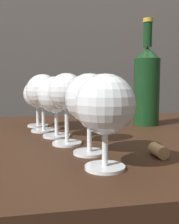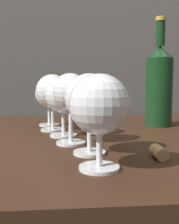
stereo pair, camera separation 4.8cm
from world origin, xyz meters
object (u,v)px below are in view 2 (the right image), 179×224
(wine_glass_white, at_px, (90,99))
(wine_glass_rose, at_px, (71,94))
(wine_glass_pinot, at_px, (63,96))
(cork, at_px, (159,152))
(wine_bottle, at_px, (159,84))
(wine_glass_cabernet, at_px, (99,106))
(wine_glass_merlot, at_px, (49,95))
(wine_glass_amber, at_px, (52,92))

(wine_glass_white, distance_m, wine_glass_rose, 0.09)
(wine_glass_rose, height_order, wine_glass_pinot, wine_glass_rose)
(wine_glass_rose, relative_size, wine_glass_pinot, 1.03)
(wine_glass_rose, bearing_deg, cork, -39.84)
(wine_glass_white, relative_size, wine_bottle, 0.46)
(wine_glass_white, bearing_deg, wine_glass_pinot, 106.48)
(wine_glass_cabernet, xyz_separation_m, wine_bottle, (0.23, 0.39, 0.03))
(wine_bottle, distance_m, cork, 0.38)
(wine_glass_merlot, bearing_deg, cork, -60.70)
(cork, bearing_deg, wine_glass_merlot, 119.30)
(wine_glass_merlot, xyz_separation_m, wine_bottle, (0.33, -0.03, 0.03))
(wine_bottle, bearing_deg, wine_glass_white, -127.72)
(wine_glass_merlot, distance_m, wine_bottle, 0.33)
(cork, bearing_deg, wine_glass_white, 160.58)
(wine_glass_amber, height_order, wine_glass_merlot, wine_glass_amber)
(wine_glass_cabernet, height_order, wine_glass_pinot, wine_glass_pinot)
(wine_glass_pinot, bearing_deg, wine_bottle, 25.65)
(wine_glass_white, xyz_separation_m, wine_bottle, (0.23, 0.30, 0.02))
(wine_glass_pinot, xyz_separation_m, cork, (0.17, -0.21, -0.09))
(wine_glass_pinot, bearing_deg, wine_glass_amber, 109.96)
(wine_glass_cabernet, bearing_deg, wine_bottle, 59.85)
(wine_glass_amber, relative_size, wine_bottle, 0.48)
(wine_glass_cabernet, distance_m, wine_bottle, 0.45)
(wine_glass_cabernet, bearing_deg, wine_glass_pinot, 102.46)
(wine_glass_merlot, height_order, cork, wine_glass_merlot)
(wine_glass_cabernet, height_order, wine_glass_rose, wine_glass_rose)
(wine_glass_rose, distance_m, wine_glass_amber, 0.17)
(wine_glass_amber, bearing_deg, wine_glass_merlot, 100.20)
(wine_glass_rose, bearing_deg, wine_glass_white, -68.51)
(wine_bottle, bearing_deg, wine_glass_cabernet, -120.15)
(wine_glass_cabernet, xyz_separation_m, wine_glass_pinot, (-0.06, 0.26, 0.00))
(wine_glass_cabernet, height_order, wine_bottle, wine_bottle)
(wine_glass_cabernet, relative_size, cork, 3.42)
(wine_glass_rose, bearing_deg, wine_bottle, 39.47)
(wine_glass_cabernet, relative_size, wine_glass_white, 0.98)
(wine_glass_rose, distance_m, wine_bottle, 0.35)
(wine_glass_amber, bearing_deg, cork, -56.03)
(wine_glass_pinot, distance_m, wine_glass_amber, 0.09)
(wine_glass_white, height_order, wine_bottle, wine_bottle)
(wine_glass_cabernet, distance_m, wine_glass_amber, 0.35)
(wine_glass_amber, distance_m, wine_bottle, 0.32)
(wine_glass_amber, distance_m, wine_glass_merlot, 0.09)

